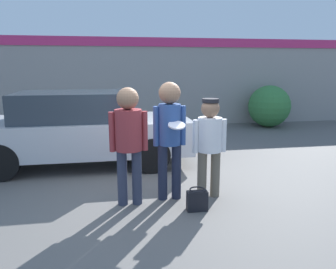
{
  "coord_description": "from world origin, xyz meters",
  "views": [
    {
      "loc": [
        -0.69,
        -5.03,
        2.07
      ],
      "look_at": [
        0.17,
        -0.03,
        1.02
      ],
      "focal_mm": 35.0,
      "sensor_mm": 36.0,
      "label": 1
    }
  ],
  "objects_px": {
    "parked_car_near": "(80,128)",
    "handbag": "(197,200)",
    "shrub": "(269,106)",
    "person_middle_with_frisbee": "(170,130)",
    "person_left": "(129,135)",
    "person_right": "(210,139)"
  },
  "relations": [
    {
      "from": "person_left",
      "to": "shrub",
      "type": "distance_m",
      "value": 7.84
    },
    {
      "from": "person_middle_with_frisbee",
      "to": "parked_car_near",
      "type": "height_order",
      "value": "person_middle_with_frisbee"
    },
    {
      "from": "person_middle_with_frisbee",
      "to": "person_right",
      "type": "bearing_deg",
      "value": -2.13
    },
    {
      "from": "person_left",
      "to": "handbag",
      "type": "relative_size",
      "value": 5.34
    },
    {
      "from": "person_right",
      "to": "parked_car_near",
      "type": "distance_m",
      "value": 3.09
    },
    {
      "from": "parked_car_near",
      "to": "shrub",
      "type": "relative_size",
      "value": 3.14
    },
    {
      "from": "handbag",
      "to": "person_right",
      "type": "bearing_deg",
      "value": 57.13
    },
    {
      "from": "person_left",
      "to": "person_middle_with_frisbee",
      "type": "height_order",
      "value": "person_middle_with_frisbee"
    },
    {
      "from": "handbag",
      "to": "person_middle_with_frisbee",
      "type": "bearing_deg",
      "value": 121.9
    },
    {
      "from": "shrub",
      "to": "person_middle_with_frisbee",
      "type": "bearing_deg",
      "value": -128.39
    },
    {
      "from": "parked_car_near",
      "to": "handbag",
      "type": "bearing_deg",
      "value": -55.27
    },
    {
      "from": "person_left",
      "to": "person_right",
      "type": "height_order",
      "value": "person_left"
    },
    {
      "from": "person_left",
      "to": "person_right",
      "type": "bearing_deg",
      "value": 3.86
    },
    {
      "from": "person_left",
      "to": "parked_car_near",
      "type": "bearing_deg",
      "value": 111.63
    },
    {
      "from": "parked_car_near",
      "to": "shrub",
      "type": "height_order",
      "value": "parked_car_near"
    },
    {
      "from": "parked_car_near",
      "to": "shrub",
      "type": "xyz_separation_m",
      "value": [
        6.09,
        3.59,
        -0.07
      ]
    },
    {
      "from": "person_middle_with_frisbee",
      "to": "parked_car_near",
      "type": "distance_m",
      "value": 2.67
    },
    {
      "from": "person_left",
      "to": "handbag",
      "type": "distance_m",
      "value": 1.39
    },
    {
      "from": "person_left",
      "to": "handbag",
      "type": "bearing_deg",
      "value": -22.89
    },
    {
      "from": "person_right",
      "to": "handbag",
      "type": "relative_size",
      "value": 4.77
    },
    {
      "from": "person_left",
      "to": "parked_car_near",
      "type": "relative_size",
      "value": 0.39
    },
    {
      "from": "parked_car_near",
      "to": "handbag",
      "type": "height_order",
      "value": "parked_car_near"
    }
  ]
}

